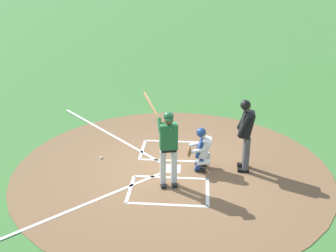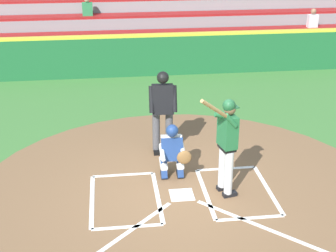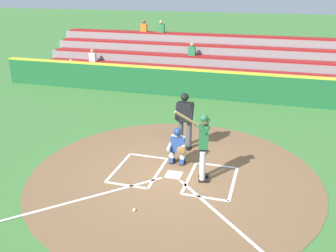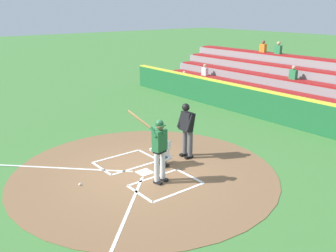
% 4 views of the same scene
% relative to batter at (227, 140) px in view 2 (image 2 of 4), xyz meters
% --- Properties ---
extents(ground_plane, '(120.00, 120.00, 0.00)m').
position_rel_batter_xyz_m(ground_plane, '(0.80, -0.04, -1.10)').
color(ground_plane, '#427A38').
extents(dirt_circle, '(8.00, 8.00, 0.01)m').
position_rel_batter_xyz_m(dirt_circle, '(0.80, -0.04, -1.09)').
color(dirt_circle, brown).
rests_on(dirt_circle, ground).
extents(home_plate_and_chalk, '(7.93, 4.91, 0.01)m').
position_rel_batter_xyz_m(home_plate_and_chalk, '(0.80, 0.84, -1.08)').
color(home_plate_and_chalk, white).
rests_on(home_plate_and_chalk, dirt_circle).
extents(batter, '(0.85, 0.88, 2.13)m').
position_rel_batter_xyz_m(batter, '(0.00, 0.00, 0.00)').
color(batter, silver).
rests_on(batter, ground).
extents(catcher, '(0.59, 0.61, 1.13)m').
position_rel_batter_xyz_m(catcher, '(0.87, -0.76, -0.51)').
color(catcher, black).
rests_on(catcher, ground).
extents(plate_umpire, '(0.59, 0.42, 1.86)m').
position_rel_batter_xyz_m(plate_umpire, '(0.94, -1.84, -0.02)').
color(plate_umpire, '#4C4C51').
rests_on(plate_umpire, ground).
extents(backstop_wall, '(22.00, 0.36, 1.31)m').
position_rel_batter_xyz_m(backstop_wall, '(0.80, -7.54, -0.45)').
color(backstop_wall, '#1E6033').
rests_on(backstop_wall, ground).
extents(bleacher_stand, '(20.00, 4.25, 3.00)m').
position_rel_batter_xyz_m(bleacher_stand, '(0.81, -10.80, -0.25)').
color(bleacher_stand, gray).
rests_on(bleacher_stand, ground).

